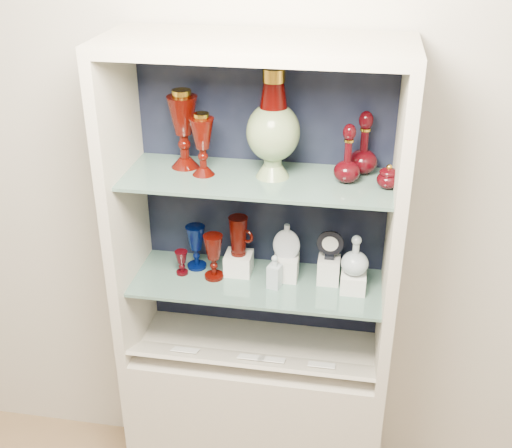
% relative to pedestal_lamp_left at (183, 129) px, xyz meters
% --- Properties ---
extents(wall_back, '(3.50, 0.02, 2.80)m').
position_rel_pedestal_lamp_left_xyz_m(wall_back, '(0.27, 0.14, -0.21)').
color(wall_back, beige).
rests_on(wall_back, ground).
extents(cabinet_base, '(1.00, 0.40, 0.75)m').
position_rel_pedestal_lamp_left_xyz_m(cabinet_base, '(0.27, -0.08, -1.23)').
color(cabinet_base, beige).
rests_on(cabinet_base, ground).
extents(cabinet_back_panel, '(0.98, 0.02, 1.15)m').
position_rel_pedestal_lamp_left_xyz_m(cabinet_back_panel, '(0.27, 0.11, -0.28)').
color(cabinet_back_panel, black).
rests_on(cabinet_back_panel, cabinet_base).
extents(cabinet_side_left, '(0.04, 0.40, 1.15)m').
position_rel_pedestal_lamp_left_xyz_m(cabinet_side_left, '(-0.21, -0.08, -0.28)').
color(cabinet_side_left, beige).
rests_on(cabinet_side_left, cabinet_base).
extents(cabinet_side_right, '(0.04, 0.40, 1.15)m').
position_rel_pedestal_lamp_left_xyz_m(cabinet_side_right, '(0.75, -0.08, -0.28)').
color(cabinet_side_right, beige).
rests_on(cabinet_side_right, cabinet_base).
extents(cabinet_top_cap, '(1.00, 0.40, 0.04)m').
position_rel_pedestal_lamp_left_xyz_m(cabinet_top_cap, '(0.27, -0.08, 0.31)').
color(cabinet_top_cap, beige).
rests_on(cabinet_top_cap, cabinet_side_left).
extents(shelf_lower, '(0.92, 0.34, 0.01)m').
position_rel_pedestal_lamp_left_xyz_m(shelf_lower, '(0.27, -0.06, -0.57)').
color(shelf_lower, slate).
rests_on(shelf_lower, cabinet_side_left).
extents(shelf_upper, '(0.92, 0.34, 0.01)m').
position_rel_pedestal_lamp_left_xyz_m(shelf_upper, '(0.27, -0.06, -0.15)').
color(shelf_upper, slate).
rests_on(shelf_upper, cabinet_side_left).
extents(label_ledge, '(0.92, 0.17, 0.09)m').
position_rel_pedestal_lamp_left_xyz_m(label_ledge, '(0.27, -0.19, -0.83)').
color(label_ledge, beige).
rests_on(label_ledge, cabinet_base).
extents(label_card_0, '(0.10, 0.06, 0.03)m').
position_rel_pedestal_lamp_left_xyz_m(label_card_0, '(0.02, -0.19, -0.81)').
color(label_card_0, white).
rests_on(label_card_0, label_ledge).
extents(label_card_1, '(0.10, 0.06, 0.03)m').
position_rel_pedestal_lamp_left_xyz_m(label_card_1, '(0.35, -0.19, -0.81)').
color(label_card_1, white).
rests_on(label_card_1, label_ledge).
extents(label_card_2, '(0.10, 0.06, 0.03)m').
position_rel_pedestal_lamp_left_xyz_m(label_card_2, '(0.53, -0.19, -0.81)').
color(label_card_2, white).
rests_on(label_card_2, label_ledge).
extents(label_card_3, '(0.10, 0.06, 0.03)m').
position_rel_pedestal_lamp_left_xyz_m(label_card_3, '(0.27, -0.19, -0.81)').
color(label_card_3, white).
rests_on(label_card_3, label_ledge).
extents(pedestal_lamp_left, '(0.13, 0.13, 0.28)m').
position_rel_pedestal_lamp_left_xyz_m(pedestal_lamp_left, '(0.00, 0.00, 0.00)').
color(pedestal_lamp_left, '#410803').
rests_on(pedestal_lamp_left, shelf_upper).
extents(pedestal_lamp_right, '(0.11, 0.11, 0.22)m').
position_rel_pedestal_lamp_left_xyz_m(pedestal_lamp_right, '(0.08, -0.06, -0.03)').
color(pedestal_lamp_right, '#410803').
rests_on(pedestal_lamp_right, shelf_upper).
extents(enamel_urn, '(0.19, 0.19, 0.37)m').
position_rel_pedestal_lamp_left_xyz_m(enamel_urn, '(0.32, -0.03, 0.05)').
color(enamel_urn, '#0D4520').
rests_on(enamel_urn, shelf_upper).
extents(ruby_decanter_a, '(0.12, 0.12, 0.23)m').
position_rel_pedestal_lamp_left_xyz_m(ruby_decanter_a, '(0.57, -0.04, -0.02)').
color(ruby_decanter_a, '#380509').
rests_on(ruby_decanter_a, shelf_upper).
extents(ruby_decanter_b, '(0.12, 0.12, 0.24)m').
position_rel_pedestal_lamp_left_xyz_m(ruby_decanter_b, '(0.62, 0.04, -0.02)').
color(ruby_decanter_b, '#380509').
rests_on(ruby_decanter_b, shelf_upper).
extents(lidded_bowl, '(0.09, 0.09, 0.09)m').
position_rel_pedestal_lamp_left_xyz_m(lidded_bowl, '(0.71, -0.07, -0.10)').
color(lidded_bowl, '#380509').
rests_on(lidded_bowl, shelf_upper).
extents(cobalt_goblet, '(0.09, 0.09, 0.18)m').
position_rel_pedestal_lamp_left_xyz_m(cobalt_goblet, '(0.02, 0.01, -0.47)').
color(cobalt_goblet, '#030C3C').
rests_on(cobalt_goblet, shelf_lower).
extents(ruby_goblet_tall, '(0.09, 0.09, 0.18)m').
position_rel_pedestal_lamp_left_xyz_m(ruby_goblet_tall, '(0.11, -0.06, -0.47)').
color(ruby_goblet_tall, '#410803').
rests_on(ruby_goblet_tall, shelf_lower).
extents(ruby_goblet_small, '(0.06, 0.06, 0.10)m').
position_rel_pedestal_lamp_left_xyz_m(ruby_goblet_small, '(-0.02, -0.05, -0.51)').
color(ruby_goblet_small, '#380509').
rests_on(ruby_goblet_small, shelf_lower).
extents(riser_ruby_pitcher, '(0.10, 0.10, 0.08)m').
position_rel_pedestal_lamp_left_xyz_m(riser_ruby_pitcher, '(0.19, -0.00, -0.52)').
color(riser_ruby_pitcher, silver).
rests_on(riser_ruby_pitcher, shelf_lower).
extents(ruby_pitcher, '(0.13, 0.11, 0.15)m').
position_rel_pedestal_lamp_left_xyz_m(ruby_pitcher, '(0.19, -0.00, -0.40)').
color(ruby_pitcher, '#410803').
rests_on(ruby_pitcher, riser_ruby_pitcher).
extents(clear_square_bottle, '(0.06, 0.06, 0.13)m').
position_rel_pedestal_lamp_left_xyz_m(clear_square_bottle, '(0.34, -0.08, -0.49)').
color(clear_square_bottle, '#9EAEB8').
rests_on(clear_square_bottle, shelf_lower).
extents(riser_flat_flask, '(0.09, 0.09, 0.09)m').
position_rel_pedestal_lamp_left_xyz_m(riser_flat_flask, '(0.37, -0.01, -0.51)').
color(riser_flat_flask, silver).
rests_on(riser_flat_flask, shelf_lower).
extents(flat_flask, '(0.10, 0.04, 0.14)m').
position_rel_pedestal_lamp_left_xyz_m(flat_flask, '(0.37, -0.01, -0.40)').
color(flat_flask, silver).
rests_on(flat_flask, riser_flat_flask).
extents(riser_clear_round_decanter, '(0.09, 0.09, 0.07)m').
position_rel_pedestal_lamp_left_xyz_m(riser_clear_round_decanter, '(0.62, -0.06, -0.52)').
color(riser_clear_round_decanter, silver).
rests_on(riser_clear_round_decanter, shelf_lower).
extents(clear_round_decanter, '(0.13, 0.13, 0.15)m').
position_rel_pedestal_lamp_left_xyz_m(clear_round_decanter, '(0.62, -0.06, -0.42)').
color(clear_round_decanter, '#9EAEB8').
rests_on(clear_round_decanter, riser_clear_round_decanter).
extents(riser_cameo_medallion, '(0.08, 0.08, 0.10)m').
position_rel_pedestal_lamp_left_xyz_m(riser_cameo_medallion, '(0.53, -0.01, -0.51)').
color(riser_cameo_medallion, silver).
rests_on(riser_cameo_medallion, shelf_lower).
extents(cameo_medallion, '(0.10, 0.04, 0.12)m').
position_rel_pedestal_lamp_left_xyz_m(cameo_medallion, '(0.53, -0.01, -0.40)').
color(cameo_medallion, black).
rests_on(cameo_medallion, riser_cameo_medallion).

